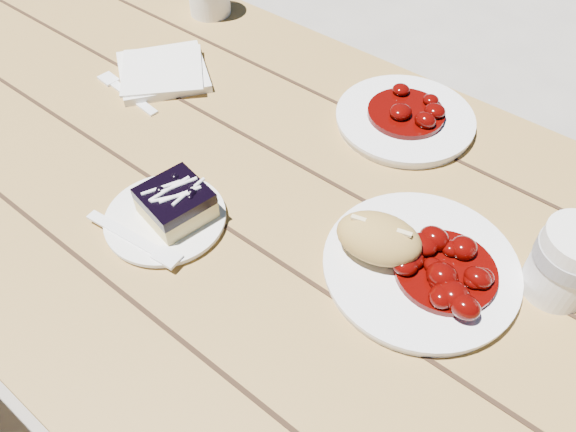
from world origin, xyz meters
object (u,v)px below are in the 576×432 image
Objects in this scene: blueberry_cake at (176,203)px; second_plate at (405,120)px; main_plate at (420,268)px; dessert_plate at (166,219)px; bread_roll at (379,238)px; coffee_cup at (567,263)px; picnic_table at (327,301)px.

second_plate is at bearing 80.88° from blueberry_cake.
main_plate is 1.51× the size of dessert_plate.
bread_roll is 0.29m from second_plate.
blueberry_cake reaches higher than second_plate.
bread_roll is at bearing -160.02° from main_plate.
coffee_cup is 0.47× the size of second_plate.
bread_roll is at bearing 25.72° from dessert_plate.
blueberry_cake is 0.94× the size of coffee_cup.
bread_roll is at bearing 34.72° from blueberry_cake.
bread_roll reaches higher than main_plate.
blueberry_cake is (-0.31, -0.13, 0.03)m from main_plate.
dessert_plate is (-0.32, -0.15, -0.00)m from main_plate.
coffee_cup is at bearing 21.71° from picnic_table.
main_plate is 0.35m from dessert_plate.
main_plate is 0.07m from bread_roll.
second_plate reaches higher than picnic_table.
dessert_plate is at bearing -110.63° from second_plate.
second_plate is at bearing 152.83° from coffee_cup.
blueberry_cake is at bearing -110.04° from second_plate.
bread_roll reaches higher than second_plate.
coffee_cup is at bearing 27.67° from bread_roll.
main_plate is 2.22× the size of bread_roll.
coffee_cup is (0.14, 0.08, 0.04)m from main_plate.
dessert_plate is at bearing -147.47° from picnic_table.
main_plate is at bearing -55.17° from second_plate.
second_plate is (-0.11, 0.26, -0.04)m from bread_roll.
blueberry_cake is at bearing 56.31° from dessert_plate.
picnic_table is 0.29m from blueberry_cake.
second_plate is at bearing 124.83° from main_plate.
dessert_plate is 1.66× the size of blueberry_cake.
main_plate is 2.36× the size of coffee_cup.
blueberry_cake reaches higher than dessert_plate.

